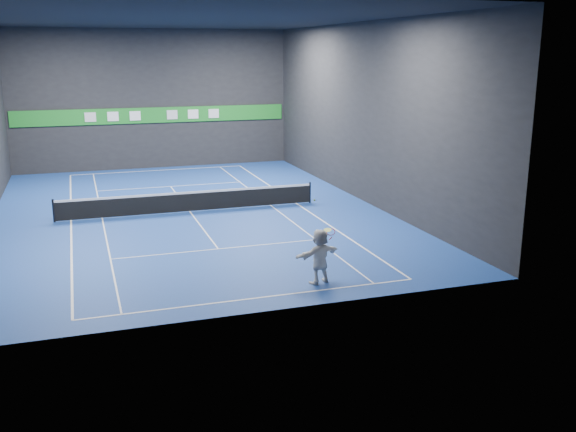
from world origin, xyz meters
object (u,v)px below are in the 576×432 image
object	(u,v)px
player	(320,256)
tennis_ball	(315,200)
tennis_racket	(330,233)
tennis_net	(190,201)

from	to	relation	value
player	tennis_ball	xyz separation A→B (m)	(-0.20, 0.02, 1.93)
tennis_ball	tennis_racket	world-z (taller)	tennis_ball
tennis_ball	tennis_net	world-z (taller)	tennis_ball
tennis_ball	tennis_racket	xyz separation A→B (m)	(0.57, 0.03, -1.17)
tennis_net	tennis_racket	xyz separation A→B (m)	(2.78, -11.16, 1.15)
player	tennis_net	distance (m)	11.47
tennis_racket	tennis_net	bearing A→B (deg)	103.97
tennis_racket	player	bearing A→B (deg)	-172.60
player	tennis_racket	world-z (taller)	player
player	tennis_ball	world-z (taller)	tennis_ball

